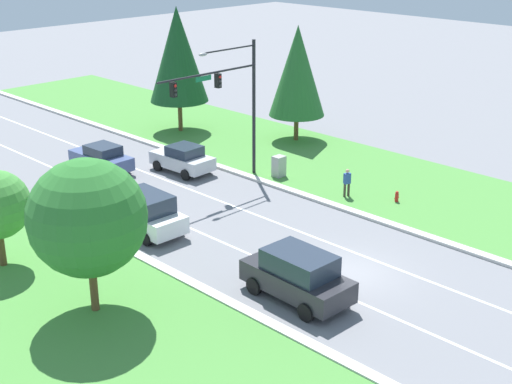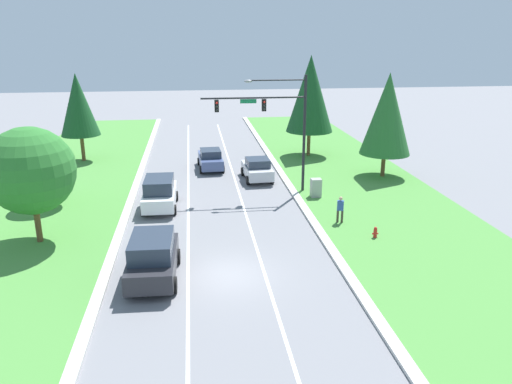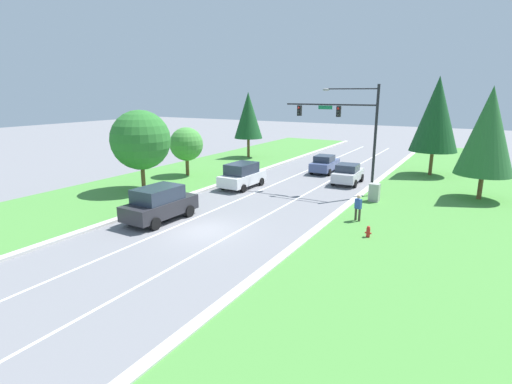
{
  "view_description": "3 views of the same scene",
  "coord_description": "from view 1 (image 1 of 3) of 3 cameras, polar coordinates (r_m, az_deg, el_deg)",
  "views": [
    {
      "loc": [
        -22.91,
        -16.91,
        14.57
      ],
      "look_at": [
        2.41,
        8.25,
        0.96
      ],
      "focal_mm": 50.0,
      "sensor_mm": 36.0,
      "label": 1
    },
    {
      "loc": [
        -1.33,
        -21.14,
        10.87
      ],
      "look_at": [
        2.47,
        8.36,
        1.37
      ],
      "focal_mm": 35.0,
      "sensor_mm": 36.0,
      "label": 2
    },
    {
      "loc": [
        13.26,
        -17.18,
        7.63
      ],
      "look_at": [
        0.8,
        4.64,
        1.33
      ],
      "focal_mm": 28.0,
      "sensor_mm": 36.0,
      "label": 3
    }
  ],
  "objects": [
    {
      "name": "ground_plane",
      "position": [
        31.98,
        7.5,
        -6.43
      ],
      "size": [
        160.0,
        160.0,
        0.0
      ],
      "primitive_type": "plane",
      "color": "slate"
    },
    {
      "name": "curb_strip_right",
      "position": [
        36.22,
        13.0,
        -3.3
      ],
      "size": [
        0.5,
        90.0,
        0.15
      ],
      "color": "beige",
      "rests_on": "ground_plane"
    },
    {
      "name": "curb_strip_left",
      "position": [
        28.18,
        0.35,
        -10.09
      ],
      "size": [
        0.5,
        90.0,
        0.15
      ],
      "color": "beige",
      "rests_on": "ground_plane"
    },
    {
      "name": "grass_verge_right",
      "position": [
        40.5,
        17.0,
        -1.12
      ],
      "size": [
        10.0,
        90.0,
        0.08
      ],
      "color": "#4C8E3D",
      "rests_on": "ground_plane"
    },
    {
      "name": "grass_verge_left",
      "position": [
        25.32,
        -8.28,
        -14.4
      ],
      "size": [
        10.0,
        90.0,
        0.08
      ],
      "color": "#4C8E3D",
      "rests_on": "ground_plane"
    },
    {
      "name": "lane_stripe_inner_left",
      "position": [
        30.72,
        5.43,
        -7.54
      ],
      "size": [
        0.14,
        81.0,
        0.01
      ],
      "color": "white",
      "rests_on": "ground_plane"
    },
    {
      "name": "lane_stripe_inner_right",
      "position": [
        33.3,
        9.41,
        -5.38
      ],
      "size": [
        0.14,
        81.0,
        0.01
      ],
      "color": "white",
      "rests_on": "ground_plane"
    },
    {
      "name": "traffic_signal_mast",
      "position": [
        41.05,
        -2.15,
        7.97
      ],
      "size": [
        7.2,
        0.41,
        8.2
      ],
      "color": "black",
      "rests_on": "ground_plane"
    },
    {
      "name": "white_suv",
      "position": [
        35.81,
        -8.84,
        -1.61
      ],
      "size": [
        2.24,
        4.59,
        2.04
      ],
      "rotation": [
        0.0,
        0.0,
        -0.02
      ],
      "color": "white",
      "rests_on": "ground_plane"
    },
    {
      "name": "silver_sedan",
      "position": [
        44.16,
        -5.88,
        2.67
      ],
      "size": [
        2.25,
        4.2,
        1.73
      ],
      "rotation": [
        0.0,
        0.0,
        0.05
      ],
      "color": "silver",
      "rests_on": "ground_plane"
    },
    {
      "name": "slate_blue_sedan",
      "position": [
        45.11,
        -12.25,
        2.68
      ],
      "size": [
        2.15,
        4.48,
        1.71
      ],
      "rotation": [
        0.0,
        0.0,
        0.05
      ],
      "color": "#475684",
      "rests_on": "ground_plane"
    },
    {
      "name": "charcoal_suv",
      "position": [
        29.22,
        3.35,
        -6.65
      ],
      "size": [
        2.39,
        4.81,
        2.12
      ],
      "rotation": [
        0.0,
        0.0,
        -0.03
      ],
      "color": "#28282D",
      "rests_on": "ground_plane"
    },
    {
      "name": "utility_cabinet",
      "position": [
        43.04,
        1.84,
        2.02
      ],
      "size": [
        0.7,
        0.6,
        1.35
      ],
      "color": "#9E9E99",
      "rests_on": "ground_plane"
    },
    {
      "name": "pedestrian",
      "position": [
        40.1,
        7.29,
        0.81
      ],
      "size": [
        0.43,
        0.33,
        1.69
      ],
      "rotation": [
        0.0,
        0.0,
        2.81
      ],
      "color": "#42382D",
      "rests_on": "ground_plane"
    },
    {
      "name": "fire_hydrant",
      "position": [
        39.96,
        11.19,
        -0.41
      ],
      "size": [
        0.34,
        0.2,
        0.7
      ],
      "color": "red",
      "rests_on": "ground_plane"
    },
    {
      "name": "conifer_near_right_tree",
      "position": [
        49.45,
        3.33,
        9.65
      ],
      "size": [
        3.87,
        3.87,
        8.09
      ],
      "color": "brown",
      "rests_on": "ground_plane"
    },
    {
      "name": "oak_near_left_tree",
      "position": [
        27.76,
        -13.34,
        -2.03
      ],
      "size": [
        4.6,
        4.6,
        6.34
      ],
      "color": "brown",
      "rests_on": "ground_plane"
    },
    {
      "name": "conifer_far_right_tree",
      "position": [
        51.9,
        -6.27,
        10.89
      ],
      "size": [
        4.22,
        4.22,
        9.07
      ],
      "color": "brown",
      "rests_on": "ground_plane"
    }
  ]
}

